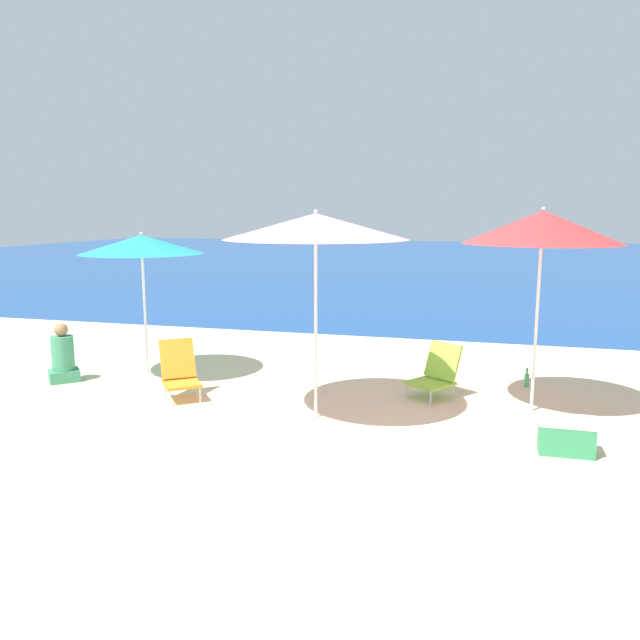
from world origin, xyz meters
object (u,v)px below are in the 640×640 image
at_px(beach_umbrella_teal, 142,245).
at_px(water_bottle, 527,379).
at_px(beach_umbrella_red, 542,227).
at_px(person_seated_near, 63,358).
at_px(beach_chair_orange, 180,371).
at_px(cooler_box, 566,435).
at_px(beach_chair_lime, 436,373).
at_px(beach_umbrella_pink, 316,227).

distance_m(beach_umbrella_teal, water_bottle, 5.47).
height_order(beach_umbrella_red, water_bottle, beach_umbrella_red).
bearing_deg(person_seated_near, beach_chair_orange, 38.35).
distance_m(beach_umbrella_red, person_seated_near, 6.36).
distance_m(water_bottle, cooler_box, 2.37).
bearing_deg(beach_umbrella_teal, beach_chair_orange, -40.27).
bearing_deg(beach_chair_lime, beach_umbrella_red, 21.11).
bearing_deg(beach_umbrella_pink, cooler_box, -9.02).
xyz_separation_m(beach_umbrella_pink, beach_umbrella_red, (2.37, 0.88, -0.01)).
height_order(beach_umbrella_teal, cooler_box, beach_umbrella_teal).
bearing_deg(beach_chair_lime, beach_umbrella_teal, -143.38).
bearing_deg(beach_umbrella_teal, beach_umbrella_pink, -21.02).
xyz_separation_m(beach_umbrella_red, beach_chair_lime, (-1.13, 0.28, -1.81)).
xyz_separation_m(beach_chair_lime, person_seated_near, (-4.97, -0.60, 0.02)).
height_order(beach_chair_lime, cooler_box, beach_chair_lime).
xyz_separation_m(beach_chair_orange, person_seated_near, (-1.90, 0.27, -0.01)).
distance_m(beach_umbrella_pink, beach_umbrella_red, 2.52).
relative_size(beach_chair_lime, person_seated_near, 0.92).
distance_m(beach_umbrella_teal, cooler_box, 5.79).
bearing_deg(beach_chair_orange, beach_umbrella_red, -30.14).
bearing_deg(beach_chair_lime, cooler_box, -13.99).
relative_size(beach_umbrella_red, person_seated_near, 2.89).
xyz_separation_m(person_seated_near, water_bottle, (6.10, 1.38, -0.23)).
bearing_deg(beach_umbrella_pink, beach_umbrella_red, 20.45).
xyz_separation_m(beach_umbrella_pink, cooler_box, (2.60, -0.41, -1.95)).
bearing_deg(water_bottle, beach_umbrella_red, -89.85).
distance_m(beach_umbrella_pink, beach_umbrella_teal, 2.96).
height_order(beach_umbrella_pink, beach_chair_orange, beach_umbrella_pink).
bearing_deg(person_seated_near, beach_umbrella_pink, 38.04).
xyz_separation_m(beach_umbrella_teal, cooler_box, (5.35, -1.47, -1.67)).
xyz_separation_m(beach_umbrella_pink, beach_umbrella_teal, (-2.75, 1.06, -0.28)).
distance_m(beach_chair_lime, cooler_box, 2.09).
bearing_deg(cooler_box, beach_chair_orange, 171.06).
relative_size(beach_umbrella_red, beach_chair_orange, 3.28).
height_order(beach_umbrella_teal, water_bottle, beach_umbrella_teal).
bearing_deg(beach_chair_orange, beach_chair_lime, -22.27).
bearing_deg(beach_umbrella_red, cooler_box, -79.70).
distance_m(beach_umbrella_pink, beach_chair_lime, 2.49).
bearing_deg(water_bottle, beach_chair_orange, -158.50).
height_order(beach_umbrella_red, cooler_box, beach_umbrella_red).
distance_m(beach_umbrella_red, beach_chair_lime, 2.15).
height_order(beach_chair_orange, water_bottle, beach_chair_orange).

